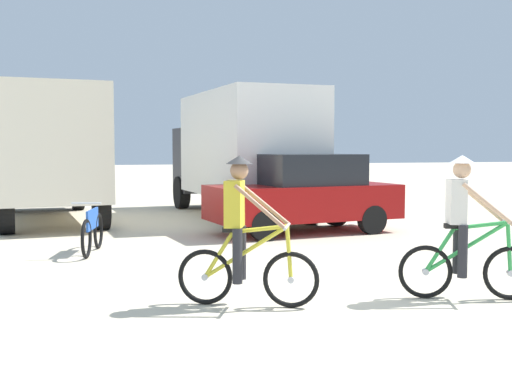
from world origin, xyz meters
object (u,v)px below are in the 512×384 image
(sedan_parked, at_px, (305,193))
(cyclist_cowboy_hat, at_px, (464,233))
(bicycle_spare, at_px, (93,231))
(box_truck_white_box, at_px, (241,149))
(cyclist_orange_shirt, at_px, (243,237))
(box_truck_cream_rv, at_px, (47,149))

(sedan_parked, relative_size, cyclist_cowboy_hat, 2.41)
(sedan_parked, relative_size, bicycle_spare, 2.58)
(box_truck_white_box, distance_m, cyclist_orange_shirt, 9.88)
(sedan_parked, height_order, cyclist_orange_shirt, cyclist_orange_shirt)
(box_truck_white_box, bearing_deg, bicycle_spare, -128.42)
(cyclist_orange_shirt, distance_m, cyclist_cowboy_hat, 2.80)
(sedan_parked, height_order, bicycle_spare, sedan_parked)
(box_truck_white_box, relative_size, cyclist_orange_shirt, 3.80)
(box_truck_cream_rv, relative_size, box_truck_white_box, 1.01)
(bicycle_spare, bearing_deg, cyclist_orange_shirt, -69.03)
(box_truck_white_box, distance_m, sedan_parked, 3.80)
(cyclist_orange_shirt, bearing_deg, box_truck_white_box, 75.82)
(box_truck_cream_rv, xyz_separation_m, box_truck_white_box, (5.09, -0.28, 0.00))
(box_truck_white_box, xyz_separation_m, cyclist_cowboy_hat, (0.36, -9.94, -1.03))
(sedan_parked, distance_m, cyclist_orange_shirt, 6.60)
(box_truck_cream_rv, height_order, cyclist_orange_shirt, box_truck_cream_rv)
(box_truck_cream_rv, bearing_deg, cyclist_cowboy_hat, -61.96)
(box_truck_white_box, relative_size, cyclist_cowboy_hat, 3.80)
(box_truck_cream_rv, distance_m, cyclist_cowboy_hat, 11.63)
(sedan_parked, bearing_deg, box_truck_cream_rv, 145.24)
(box_truck_white_box, xyz_separation_m, bicycle_spare, (-4.08, -5.15, -1.48))
(sedan_parked, bearing_deg, bicycle_spare, -161.78)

